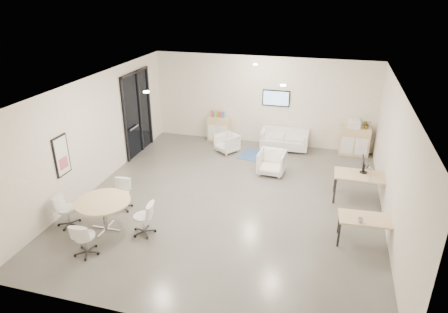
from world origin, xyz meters
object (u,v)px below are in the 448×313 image
Objects in this scene: sideboard_left at (219,129)px; loveseat at (284,140)px; sideboard_right at (354,141)px; armchair_left at (227,142)px; round_table at (103,204)px; desk_rear at (363,178)px; desk_front at (368,221)px; armchair_right at (272,161)px.

sideboard_left is 2.50m from loveseat.
sideboard_right is 1.40× the size of armchair_left.
round_table is (-3.50, -6.26, 0.37)m from loveseat.
sideboard_left reaches higher than round_table.
desk_rear is 2.03m from desk_front.
desk_rear reaches higher than armchair_left.
sideboard_left is 4.88m from sideboard_right.
sideboard_right is at bearing 91.54° from desk_rear.
round_table reaches higher than desk_front.
loveseat is 5.79m from desk_front.
sideboard_left is at bearing 129.36° from desk_front.
sideboard_right is 0.76× the size of round_table.
sideboard_left reaches higher than armchair_left.
sideboard_right is at bearing -0.28° from sideboard_left.
sideboard_right is 3.39m from armchair_right.
sideboard_left is at bearing 179.72° from sideboard_right.
sideboard_right is 2.40m from loveseat.
sideboard_left is 0.72× the size of round_table.
desk_rear is at bearing -53.35° from loveseat.
sideboard_right is 0.74× the size of desk_front.
armchair_right is 2.85m from desk_rear.
armchair_right is at bearing -137.90° from sideboard_right.
desk_rear is at bearing -18.84° from armchair_right.
armchair_left is 2.25m from armchair_right.
armchair_right reaches higher than round_table.
sideboard_left is at bearing 81.04° from round_table.
armchair_right is at bearing -1.29° from armchair_left.
loveseat is 2.04× the size of armchair_right.
round_table is at bearing -132.56° from sideboard_right.
sideboard_right is 8.72m from round_table.
desk_rear is at bearing 87.26° from desk_front.
loveseat is 1.26× the size of desk_front.
round_table reaches higher than armchair_left.
desk_rear is at bearing -33.75° from sideboard_left.
loveseat is 1.11× the size of desk_rear.
sideboard_left is at bearing 174.01° from loveseat.
sideboard_right reaches higher than loveseat.
desk_front is (5.04, -5.37, 0.14)m from sideboard_left.
desk_rear is at bearing 27.26° from round_table.
sideboard_right is at bearing 47.44° from armchair_left.
armchair_right is at bearing -95.11° from loveseat.
round_table is at bearing -126.34° from armchair_right.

